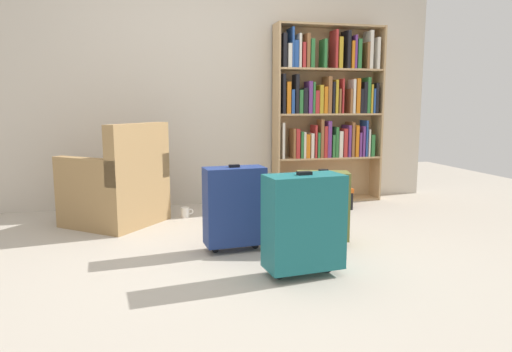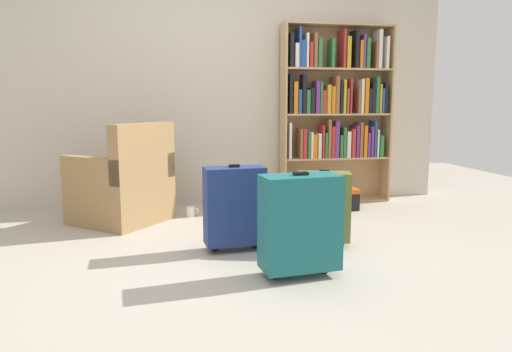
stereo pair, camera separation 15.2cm
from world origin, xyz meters
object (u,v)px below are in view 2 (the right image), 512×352
Objects in this scene: armchair at (124,188)px; suitcase_olive at (324,206)px; bookshelf at (336,106)px; mug at (191,211)px; suitcase_teal at (300,222)px; storage_box at (336,198)px; suitcase_navy_blue at (235,206)px.

suitcase_olive is at bearing -33.82° from armchair.
bookshelf reaches higher than mug.
suitcase_teal is (-0.35, -0.57, 0.04)m from suitcase_olive.
storage_box is 1.29m from suitcase_olive.
armchair reaches higher than suitcase_olive.
suitcase_navy_blue is at bearing 177.75° from suitcase_olive.
armchair reaches higher than suitcase_navy_blue.
armchair reaches higher than storage_box.
suitcase_teal reaches higher than storage_box.
mug is at bearing 9.06° from armchair.
mug is at bearing 129.81° from suitcase_olive.
storage_box is at bearing 43.42° from suitcase_navy_blue.
suitcase_olive reaches higher than storage_box.
mug is 1.16m from suitcase_navy_blue.
bookshelf reaches higher than suitcase_teal.
mug is at bearing 109.18° from suitcase_teal.
storage_box is 1.95m from suitcase_teal.
storage_box is at bearing 63.08° from suitcase_teal.
mug is 1.81m from suitcase_teal.
bookshelf reaches higher than storage_box.
bookshelf is 2.87× the size of suitcase_teal.
armchair is at bearing -166.55° from bookshelf.
suitcase_navy_blue is at bearing -130.95° from bookshelf.
suitcase_teal is (1.19, -1.60, 0.03)m from armchair.
armchair is 1.55× the size of suitcase_navy_blue.
suitcase_olive is 0.89× the size of suitcase_teal.
armchair is at bearing 130.82° from suitcase_navy_blue.
mug is at bearing 103.69° from suitcase_navy_blue.
storage_box is at bearing 3.65° from armchair.
bookshelf is 2.36m from armchair.
suitcase_navy_blue is (-1.20, -1.13, 0.22)m from storage_box.
suitcase_teal is at bearing -61.59° from suitcase_navy_blue.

